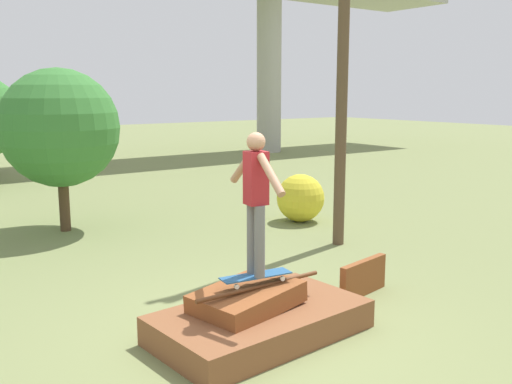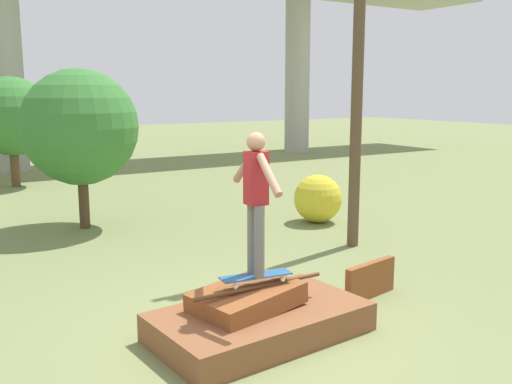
{
  "view_description": "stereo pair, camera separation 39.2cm",
  "coord_description": "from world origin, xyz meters",
  "px_view_note": "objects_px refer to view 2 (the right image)",
  "views": [
    {
      "loc": [
        -3.6,
        -4.92,
        2.74
      ],
      "look_at": [
        -0.01,
        0.07,
        1.65
      ],
      "focal_mm": 40.0,
      "sensor_mm": 36.0,
      "label": 1
    },
    {
      "loc": [
        -3.28,
        -5.14,
        2.74
      ],
      "look_at": [
        -0.01,
        0.07,
        1.65
      ],
      "focal_mm": 40.0,
      "sensor_mm": 36.0,
      "label": 2
    }
  ],
  "objects_px": {
    "utility_pole": "(359,16)",
    "skateboard": "(256,276)",
    "tree_behind_right": "(80,127)",
    "tree_mid_back": "(11,116)",
    "bush_yellow_flowering": "(318,199)",
    "skater": "(256,194)"
  },
  "relations": [
    {
      "from": "skater",
      "to": "skateboard",
      "type": "bearing_deg",
      "value": 88.21
    },
    {
      "from": "tree_mid_back",
      "to": "skateboard",
      "type": "bearing_deg",
      "value": -87.75
    },
    {
      "from": "skater",
      "to": "utility_pole",
      "type": "bearing_deg",
      "value": 33.23
    },
    {
      "from": "utility_pole",
      "to": "bush_yellow_flowering",
      "type": "height_order",
      "value": "utility_pole"
    },
    {
      "from": "tree_behind_right",
      "to": "bush_yellow_flowering",
      "type": "xyz_separation_m",
      "value": [
        4.32,
        -2.11,
        -1.53
      ]
    },
    {
      "from": "skateboard",
      "to": "tree_behind_right",
      "type": "relative_size",
      "value": 0.27
    },
    {
      "from": "utility_pole",
      "to": "tree_mid_back",
      "type": "distance_m",
      "value": 11.02
    },
    {
      "from": "skateboard",
      "to": "tree_mid_back",
      "type": "bearing_deg",
      "value": 92.25
    },
    {
      "from": "tree_mid_back",
      "to": "bush_yellow_flowering",
      "type": "bearing_deg",
      "value": -60.98
    },
    {
      "from": "tree_mid_back",
      "to": "bush_yellow_flowering",
      "type": "height_order",
      "value": "tree_mid_back"
    },
    {
      "from": "utility_pole",
      "to": "skateboard",
      "type": "bearing_deg",
      "value": -146.77
    },
    {
      "from": "skater",
      "to": "utility_pole",
      "type": "distance_m",
      "value": 4.8
    },
    {
      "from": "utility_pole",
      "to": "bush_yellow_flowering",
      "type": "xyz_separation_m",
      "value": [
        0.62,
        1.8,
        -3.48
      ]
    },
    {
      "from": "bush_yellow_flowering",
      "to": "tree_behind_right",
      "type": "bearing_deg",
      "value": 154.02
    },
    {
      "from": "tree_behind_right",
      "to": "bush_yellow_flowering",
      "type": "height_order",
      "value": "tree_behind_right"
    },
    {
      "from": "tree_behind_right",
      "to": "tree_mid_back",
      "type": "xyz_separation_m",
      "value": [
        -0.27,
        6.18,
        -0.01
      ]
    },
    {
      "from": "utility_pole",
      "to": "tree_mid_back",
      "type": "height_order",
      "value": "utility_pole"
    },
    {
      "from": "utility_pole",
      "to": "tree_behind_right",
      "type": "relative_size",
      "value": 2.42
    },
    {
      "from": "skater",
      "to": "bush_yellow_flowering",
      "type": "height_order",
      "value": "skater"
    },
    {
      "from": "tree_mid_back",
      "to": "bush_yellow_flowering",
      "type": "relative_size",
      "value": 3.11
    },
    {
      "from": "skateboard",
      "to": "skater",
      "type": "bearing_deg",
      "value": -91.79
    },
    {
      "from": "tree_behind_right",
      "to": "tree_mid_back",
      "type": "distance_m",
      "value": 6.18
    }
  ]
}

